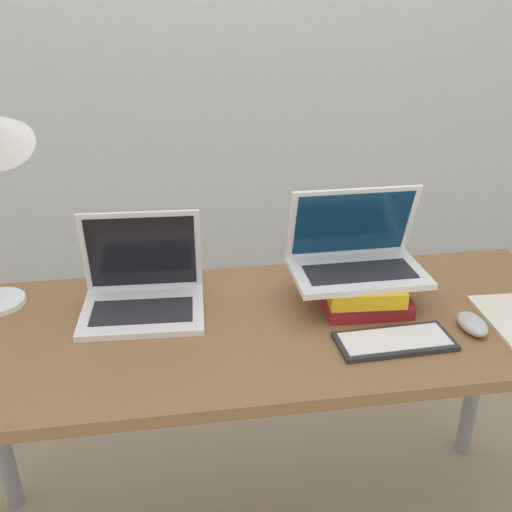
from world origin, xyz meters
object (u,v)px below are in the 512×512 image
object	(u,v)px
laptop_on_books	(356,256)
mouse	(472,324)
laptop_left	(143,291)
wireless_keyboard	(395,341)
book_stack	(360,287)

from	to	relation	value
laptop_on_books	mouse	xyz separation A→B (m)	(0.23, -0.19, -0.11)
laptop_left	mouse	size ratio (longest dim) A/B	3.01
laptop_on_books	mouse	bearing A→B (deg)	-39.50
wireless_keyboard	mouse	xyz separation A→B (m)	(0.20, 0.03, 0.01)
mouse	wireless_keyboard	bearing A→B (deg)	-172.39
laptop_left	mouse	bearing A→B (deg)	-16.33
wireless_keyboard	book_stack	bearing A→B (deg)	95.59
wireless_keyboard	mouse	world-z (taller)	mouse
book_stack	wireless_keyboard	size ratio (longest dim) A/B	1.00
laptop_on_books	wireless_keyboard	bearing A→B (deg)	-81.88
book_stack	mouse	distance (m)	0.29
laptop_left	wireless_keyboard	size ratio (longest dim) A/B	1.15
laptop_left	book_stack	size ratio (longest dim) A/B	1.15
laptop_left	mouse	distance (m)	0.81
mouse	laptop_left	bearing A→B (deg)	163.67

